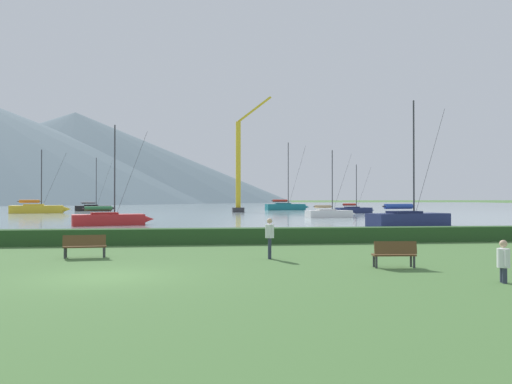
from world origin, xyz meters
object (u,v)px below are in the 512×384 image
object	(u,v)px
sailboat_slip_3	(38,208)
park_bench_near_path	(394,253)
park_bench_under_tree	(85,245)
person_seated_viewer	(503,259)
person_standing_walker	(270,235)
sailboat_slip_8	(354,210)
dock_crane	(239,171)
sailboat_slip_7	(94,208)
sailboat_slip_5	(110,219)
sailboat_slip_2	(286,206)
sailboat_slip_0	(409,218)
sailboat_slip_4	(329,213)

from	to	relation	value
sailboat_slip_3	park_bench_near_path	xyz separation A→B (m)	(32.62, -68.70, -0.23)
park_bench_under_tree	person_seated_viewer	distance (m)	15.59
park_bench_near_path	person_standing_walker	xyz separation A→B (m)	(-4.01, 3.14, 0.45)
sailboat_slip_8	dock_crane	distance (m)	20.89
person_standing_walker	sailboat_slip_7	bearing A→B (deg)	113.72
sailboat_slip_5	sailboat_slip_7	world-z (taller)	sailboat_slip_7
sailboat_slip_2	sailboat_slip_3	bearing A→B (deg)	-166.08
person_standing_walker	park_bench_near_path	bearing A→B (deg)	-30.13
sailboat_slip_2	sailboat_slip_8	size ratio (longest dim) A/B	1.74
sailboat_slip_0	park_bench_under_tree	size ratio (longest dim) A/B	6.40
sailboat_slip_2	sailboat_slip_8	bearing A→B (deg)	-76.63
park_bench_under_tree	person_standing_walker	world-z (taller)	person_standing_walker
sailboat_slip_4	sailboat_slip_5	world-z (taller)	sailboat_slip_5
sailboat_slip_5	park_bench_near_path	world-z (taller)	sailboat_slip_5
person_standing_walker	dock_crane	bearing A→B (deg)	94.08
park_bench_near_path	person_seated_viewer	xyz separation A→B (m)	(1.92, -3.42, 0.16)
sailboat_slip_2	sailboat_slip_7	bearing A→B (deg)	177.05
sailboat_slip_8	person_standing_walker	size ratio (longest dim) A/B	4.82
sailboat_slip_2	person_standing_walker	bearing A→B (deg)	-106.28
sailboat_slip_2	park_bench_near_path	xyz separation A→B (m)	(-11.21, -84.29, -0.25)
sailboat_slip_3	person_standing_walker	xyz separation A→B (m)	(28.61, -65.56, 0.21)
dock_crane	sailboat_slip_0	bearing A→B (deg)	-76.34
sailboat_slip_4	sailboat_slip_0	bearing A→B (deg)	-94.52
sailboat_slip_2	park_bench_under_tree	bearing A→B (deg)	-111.57
sailboat_slip_4	park_bench_near_path	xyz separation A→B (m)	(-9.77, -44.99, -0.03)
sailboat_slip_3	person_seated_viewer	distance (m)	79.96
sailboat_slip_3	park_bench_under_tree	size ratio (longest dim) A/B	6.00
sailboat_slip_7	person_seated_viewer	distance (m)	90.48
sailboat_slip_0	sailboat_slip_5	size ratio (longest dim) A/B	1.21
sailboat_slip_0	sailboat_slip_7	bearing A→B (deg)	110.28
sailboat_slip_2	park_bench_near_path	distance (m)	85.03
park_bench_under_tree	person_seated_viewer	bearing A→B (deg)	-35.13
sailboat_slip_2	person_seated_viewer	bearing A→B (deg)	-101.71
sailboat_slip_5	person_seated_viewer	world-z (taller)	sailboat_slip_5
sailboat_slip_5	dock_crane	bearing A→B (deg)	53.75
sailboat_slip_8	park_bench_under_tree	size ratio (longest dim) A/B	4.59
sailboat_slip_0	park_bench_under_tree	world-z (taller)	sailboat_slip_0
sailboat_slip_7	sailboat_slip_8	size ratio (longest dim) A/B	1.29
sailboat_slip_4	sailboat_slip_8	xyz separation A→B (m)	(8.91, 17.65, -0.00)
sailboat_slip_2	sailboat_slip_8	xyz separation A→B (m)	(7.46, -21.64, -0.23)
sailboat_slip_3	sailboat_slip_4	bearing A→B (deg)	-39.19
sailboat_slip_8	sailboat_slip_5	bearing A→B (deg)	-146.47
sailboat_slip_4	person_seated_viewer	size ratio (longest dim) A/B	6.84
sailboat_slip_5	dock_crane	world-z (taller)	dock_crane
sailboat_slip_5	person_seated_viewer	xyz separation A→B (m)	(16.71, -33.44, 0.08)
sailboat_slip_0	person_seated_viewer	size ratio (longest dim) A/B	8.87
sailboat_slip_3	person_seated_viewer	xyz separation A→B (m)	(34.53, -72.12, -0.07)
sailboat_slip_0	park_bench_under_tree	distance (m)	31.10
person_standing_walker	sailboat_slip_0	bearing A→B (deg)	62.63
sailboat_slip_2	sailboat_slip_0	bearing A→B (deg)	-95.28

